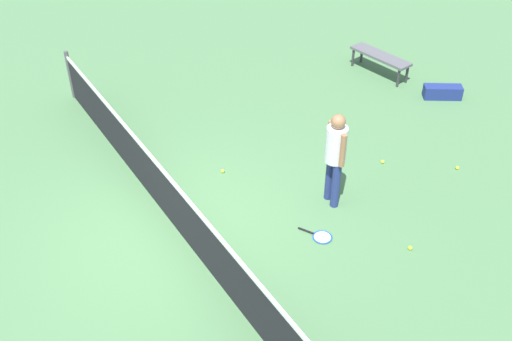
{
  "coord_description": "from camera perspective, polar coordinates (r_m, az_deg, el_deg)",
  "views": [
    {
      "loc": [
        -6.77,
        2.76,
        6.48
      ],
      "look_at": [
        -0.39,
        -1.25,
        0.9
      ],
      "focal_mm": 42.37,
      "sensor_mm": 36.0,
      "label": 1
    }
  ],
  "objects": [
    {
      "name": "ground_plane",
      "position": [
        9.77,
        -7.47,
        -5.43
      ],
      "size": [
        40.0,
        40.0,
        0.0
      ],
      "primitive_type": "plane",
      "color": "#4C7A4C"
    },
    {
      "name": "court_net",
      "position": [
        9.45,
        -7.7,
        -3.17
      ],
      "size": [
        10.09,
        0.09,
        1.07
      ],
      "color": "#4C4C51",
      "rests_on": "ground_plane"
    },
    {
      "name": "player_near_side",
      "position": [
        9.68,
        7.51,
        1.71
      ],
      "size": [
        0.53,
        0.4,
        1.7
      ],
      "color": "navy",
      "rests_on": "ground_plane"
    },
    {
      "name": "tennis_racket_near_player",
      "position": [
        9.58,
        6.14,
        -6.22
      ],
      "size": [
        0.6,
        0.42,
        0.03
      ],
      "color": "blue",
      "rests_on": "ground_plane"
    },
    {
      "name": "tennis_ball_near_player",
      "position": [
        11.3,
        11.86,
        0.82
      ],
      "size": [
        0.07,
        0.07,
        0.07
      ],
      "primitive_type": "sphere",
      "color": "#C6E033",
      "rests_on": "ground_plane"
    },
    {
      "name": "tennis_ball_by_net",
      "position": [
        10.84,
        -3.17,
        -0.06
      ],
      "size": [
        0.07,
        0.07,
        0.07
      ],
      "primitive_type": "sphere",
      "color": "#C6E033",
      "rests_on": "ground_plane"
    },
    {
      "name": "tennis_ball_midcourt",
      "position": [
        9.61,
        14.35,
        -7.1
      ],
      "size": [
        0.07,
        0.07,
        0.07
      ],
      "primitive_type": "sphere",
      "color": "#C6E033",
      "rests_on": "ground_plane"
    },
    {
      "name": "tennis_ball_baseline",
      "position": [
        11.77,
        7.14,
        2.95
      ],
      "size": [
        0.07,
        0.07,
        0.07
      ],
      "primitive_type": "sphere",
      "color": "#C6E033",
      "rests_on": "ground_plane"
    },
    {
      "name": "tennis_ball_stray_left",
      "position": [
        11.5,
        18.48,
        0.25
      ],
      "size": [
        0.07,
        0.07,
        0.07
      ],
      "primitive_type": "sphere",
      "color": "#C6E033",
      "rests_on": "ground_plane"
    },
    {
      "name": "courtside_bench",
      "position": [
        14.19,
        11.66,
        10.42
      ],
      "size": [
        1.54,
        0.61,
        0.48
      ],
      "color": "#595960",
      "rests_on": "ground_plane"
    },
    {
      "name": "equipment_bag",
      "position": [
        13.66,
        17.35,
        7.09
      ],
      "size": [
        0.68,
        0.82,
        0.28
      ],
      "color": "navy",
      "rests_on": "ground_plane"
    }
  ]
}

